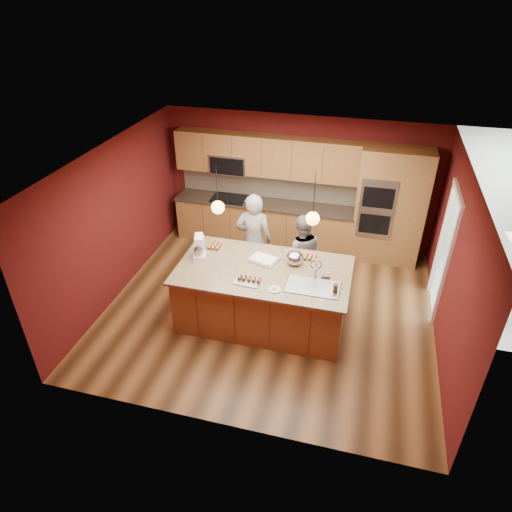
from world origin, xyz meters
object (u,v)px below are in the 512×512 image
(island, at_px, (264,294))
(stand_mixer, at_px, (199,248))
(person_left, at_px, (254,240))
(person_right, at_px, (301,254))
(mixing_bowl, at_px, (295,258))

(island, bearing_deg, stand_mixer, 174.33)
(person_left, distance_m, stand_mixer, 1.16)
(person_right, bearing_deg, person_left, -9.60)
(person_right, bearing_deg, stand_mixer, 20.89)
(person_right, height_order, mixing_bowl, person_right)
(island, distance_m, mixing_bowl, 0.79)
(person_right, bearing_deg, mixing_bowl, 81.20)
(stand_mixer, distance_m, mixing_bowl, 1.56)
(island, bearing_deg, person_right, 67.68)
(person_left, bearing_deg, island, 108.01)
(person_right, xyz_separation_m, stand_mixer, (-1.54, -0.91, 0.41))
(island, distance_m, person_right, 1.13)
(person_left, bearing_deg, person_right, 174.22)
(stand_mixer, height_order, mixing_bowl, stand_mixer)
(island, height_order, person_right, person_right)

